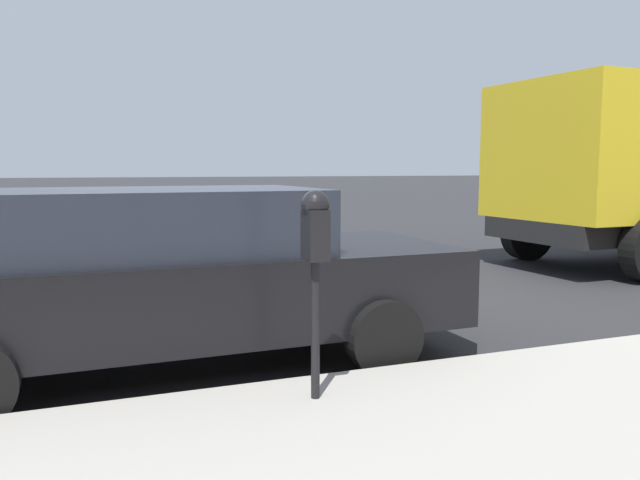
# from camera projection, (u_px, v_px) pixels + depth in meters

# --- Properties ---
(ground_plane) EXTENTS (220.00, 220.00, 0.00)m
(ground_plane) POSITION_uv_depth(u_px,v_px,m) (184.00, 331.00, 6.56)
(ground_plane) COLOR #2B2B2D
(parking_meter) EXTENTS (0.21, 0.19, 1.42)m
(parking_meter) POSITION_uv_depth(u_px,v_px,m) (315.00, 241.00, 4.14)
(parking_meter) COLOR black
(parking_meter) RESTS_ON sidewalk
(car_black) EXTENTS (2.20, 4.92, 1.53)m
(car_black) POSITION_uv_depth(u_px,v_px,m) (172.00, 273.00, 5.40)
(car_black) COLOR black
(car_black) RESTS_ON ground_plane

